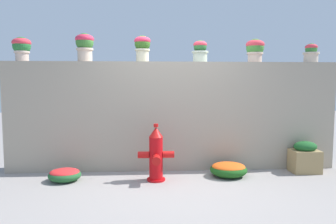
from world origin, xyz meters
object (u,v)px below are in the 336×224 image
potted_plant_0 (22,47)px  potted_plant_5 (311,53)px  flower_bush_right (229,169)px  planter_box (305,157)px  potted_plant_1 (85,45)px  potted_plant_4 (255,49)px  fire_hydrant (156,155)px  potted_plant_3 (200,50)px  potted_plant_2 (142,46)px  flower_bush_left (65,174)px

potted_plant_0 → potted_plant_5: 4.95m
flower_bush_right → planter_box: bearing=6.7°
potted_plant_1 → potted_plant_5: 3.93m
potted_plant_5 → potted_plant_0: bearing=-179.4°
potted_plant_4 → fire_hydrant: (-1.75, -0.75, -1.69)m
potted_plant_4 → flower_bush_right: bearing=-134.5°
potted_plant_3 → planter_box: size_ratio=0.73×
potted_plant_5 → flower_bush_right: size_ratio=0.58×
potted_plant_2 → potted_plant_3: bearing=0.6°
potted_plant_1 → flower_bush_right: size_ratio=0.80×
potted_plant_4 → flower_bush_right: 2.14m
potted_plant_3 → planter_box: potted_plant_3 is taller
flower_bush_left → flower_bush_right: (2.56, 0.09, 0.02)m
flower_bush_right → planter_box: 1.35m
potted_plant_2 → planter_box: potted_plant_2 is taller
potted_plant_1 → potted_plant_5: size_ratio=1.39×
potted_plant_3 → potted_plant_2: bearing=-179.4°
fire_hydrant → potted_plant_5: bearing=15.1°
potted_plant_5 → fire_hydrant: size_ratio=0.39×
flower_bush_right → potted_plant_0: bearing=171.0°
potted_plant_0 → planter_box: bearing=-4.6°
potted_plant_0 → potted_plant_4: potted_plant_4 is taller
potted_plant_4 → fire_hydrant: 2.55m
potted_plant_1 → potted_plant_3: size_ratio=1.25×
potted_plant_4 → potted_plant_5: size_ratio=1.20×
flower_bush_left → potted_plant_4: bearing=12.4°
potted_plant_2 → planter_box: (2.71, -0.43, -1.87)m
planter_box → potted_plant_3: bearing=165.6°
flower_bush_left → flower_bush_right: bearing=2.1°
fire_hydrant → flower_bush_right: size_ratio=1.48×
potted_plant_1 → potted_plant_2: potted_plant_1 is taller
potted_plant_0 → potted_plant_4: 3.95m
potted_plant_5 → flower_bush_left: potted_plant_5 is taller
potted_plant_3 → potted_plant_4: 0.97m
potted_plant_2 → potted_plant_4: potted_plant_2 is taller
potted_plant_1 → potted_plant_4: (2.93, 0.03, -0.05)m
potted_plant_1 → planter_box: size_ratio=0.91×
potted_plant_0 → planter_box: 5.06m
fire_hydrant → flower_bush_left: 1.43m
potted_plant_3 → fire_hydrant: potted_plant_3 is taller
potted_plant_0 → fire_hydrant: 2.86m
potted_plant_1 → flower_bush_left: 2.15m
potted_plant_5 → planter_box: potted_plant_5 is taller
potted_plant_0 → flower_bush_right: potted_plant_0 is taller
potted_plant_2 → potted_plant_3: potted_plant_2 is taller
potted_plant_2 → planter_box: bearing=-9.0°
potted_plant_0 → potted_plant_2: (1.99, 0.05, 0.03)m
potted_plant_1 → flower_bush_right: bearing=-13.5°
potted_plant_4 → fire_hydrant: potted_plant_4 is taller
potted_plant_3 → potted_plant_5: 1.97m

